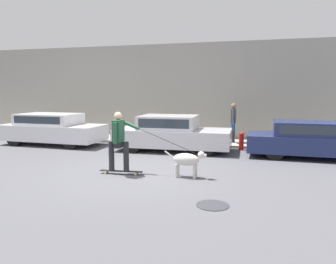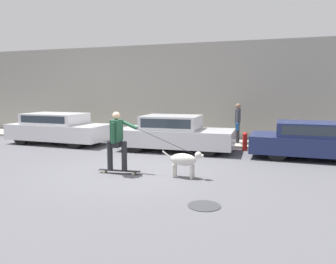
# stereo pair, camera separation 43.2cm
# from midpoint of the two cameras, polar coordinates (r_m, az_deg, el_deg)

# --- Properties ---
(ground_plane) EXTENTS (36.00, 36.00, 0.00)m
(ground_plane) POSITION_cam_midpoint_polar(r_m,az_deg,el_deg) (8.81, -7.83, -7.00)
(ground_plane) COLOR #545459
(back_wall) EXTENTS (32.00, 0.30, 4.22)m
(back_wall) POSITION_cam_midpoint_polar(r_m,az_deg,el_deg) (14.73, 2.18, 7.01)
(back_wall) COLOR gray
(back_wall) RESTS_ON ground_plane
(sidewalk_curb) EXTENTS (30.00, 1.89, 0.10)m
(sidewalk_curb) POSITION_cam_midpoint_polar(r_m,az_deg,el_deg) (13.81, 1.06, -1.56)
(sidewalk_curb) COLOR #A39E93
(sidewalk_curb) RESTS_ON ground_plane
(parked_car_0) EXTENTS (4.12, 1.80, 1.25)m
(parked_car_0) POSITION_cam_midpoint_polar(r_m,az_deg,el_deg) (13.98, -20.35, 0.48)
(parked_car_0) COLOR black
(parked_car_0) RESTS_ON ground_plane
(parked_car_1) EXTENTS (4.16, 1.90, 1.27)m
(parked_car_1) POSITION_cam_midpoint_polar(r_m,az_deg,el_deg) (11.78, -0.36, -0.32)
(parked_car_1) COLOR black
(parked_car_1) RESTS_ON ground_plane
(parked_car_2) EXTENTS (4.55, 1.83, 1.17)m
(parked_car_2) POSITION_cam_midpoint_polar(r_m,az_deg,el_deg) (11.47, 23.84, -1.27)
(parked_car_2) COLOR black
(parked_car_2) RESTS_ON ground_plane
(dog) EXTENTS (1.08, 0.34, 0.68)m
(dog) POSITION_cam_midpoint_polar(r_m,az_deg,el_deg) (8.15, 1.84, -4.90)
(dog) COLOR beige
(dog) RESTS_ON ground_plane
(skateboarder) EXTENTS (2.65, 0.59, 1.62)m
(skateboarder) POSITION_cam_midpoint_polar(r_m,az_deg,el_deg) (8.52, -9.97, -1.25)
(skateboarder) COLOR beige
(skateboarder) RESTS_ON ground_plane
(pedestrian_with_bag) EXTENTS (0.22, 0.67, 1.56)m
(pedestrian_with_bag) POSITION_cam_midpoint_polar(r_m,az_deg,el_deg) (13.21, 10.40, 1.93)
(pedestrian_with_bag) COLOR #28282D
(pedestrian_with_bag) RESTS_ON sidewalk_curb
(manhole_cover) EXTENTS (0.62, 0.62, 0.01)m
(manhole_cover) POSITION_cam_midpoint_polar(r_m,az_deg,el_deg) (6.35, 5.80, -12.58)
(manhole_cover) COLOR #38383D
(manhole_cover) RESTS_ON ground_plane
(fire_hydrant) EXTENTS (0.18, 0.18, 0.67)m
(fire_hydrant) POSITION_cam_midpoint_polar(r_m,az_deg,el_deg) (12.17, 11.67, -1.45)
(fire_hydrant) COLOR red
(fire_hydrant) RESTS_ON ground_plane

